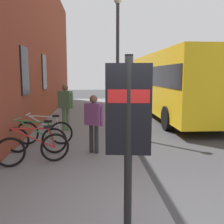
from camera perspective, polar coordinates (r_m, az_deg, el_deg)
ground at (r=10.03m, az=8.67°, el=-5.07°), size 60.00×60.00×0.00m
sidewalk_pavement at (r=11.74m, az=-6.74°, el=-2.78°), size 24.00×3.50×0.12m
station_facade at (r=12.87m, az=-16.27°, el=14.51°), size 22.00×0.65×7.55m
bicycle_beside_lamp at (r=6.66m, az=-16.76°, el=-7.64°), size 0.71×1.69×0.97m
bicycle_end_of_row at (r=7.55m, az=-16.32°, el=-5.75°), size 0.48×1.76×0.97m
bicycle_mid_rack at (r=8.40m, az=-14.52°, el=-4.28°), size 0.48×1.77×0.97m
transit_info_sign at (r=3.14m, az=3.61°, el=-2.25°), size 0.15×0.56×2.40m
city_bus at (r=14.40m, az=12.94°, el=6.54°), size 10.52×2.71×3.35m
pedestrian_near_bus at (r=7.17m, az=-4.02°, el=-1.31°), size 0.44×0.53×1.61m
pedestrian_by_facade at (r=10.22m, az=-10.14°, el=2.05°), size 0.45×0.62×1.79m
street_lamp at (r=9.66m, az=1.24°, el=12.70°), size 0.28×0.28×4.90m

